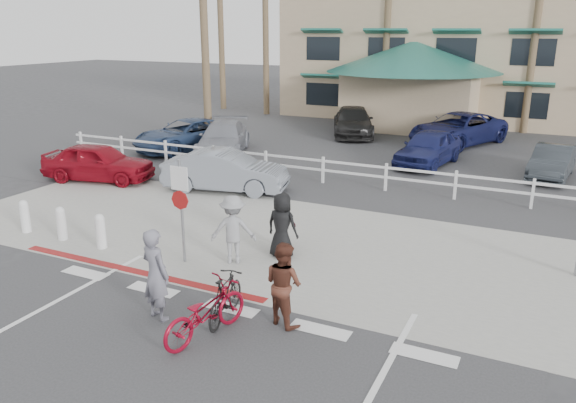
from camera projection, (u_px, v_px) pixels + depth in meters
The scene contains 31 objects.
ground at pixel (215, 322), 11.09m from camera, with size 140.00×140.00×0.00m, color #333335.
bike_path at pixel (150, 376), 9.37m from camera, with size 12.00×16.00×0.01m, color #333335.
sidewalk_plaza at pixel (307, 245), 14.96m from camera, with size 22.00×7.00×0.01m, color gray.
cross_street at pixel (356, 205), 18.40m from camera, with size 40.00×5.00×0.01m, color #333335.
parking_lot at pixel (422, 150), 26.58m from camera, with size 50.00×16.00×0.01m, color #333335.
curb_red at pixel (136, 271), 13.36m from camera, with size 7.00×0.25×0.02m, color maroon.
rail_fence at pixel (389, 178), 19.77m from camera, with size 29.40×0.16×1.00m, color silver, non-canonical shape.
building at pixel (507, 26), 35.26m from camera, with size 28.00×16.00×11.30m, color tan, non-canonical shape.
sign_post at pixel (182, 206), 13.50m from camera, with size 0.50×0.10×2.90m, color gray, non-canonical shape.
bollard_0 at pixel (101, 231), 14.65m from camera, with size 0.26×0.26×0.95m, color silver, non-canonical shape.
bollard_1 at pixel (61, 223), 15.23m from camera, with size 0.26×0.26×0.95m, color silver, non-canonical shape.
bollard_2 at pixel (25, 216), 15.81m from camera, with size 0.26×0.26×0.95m, color silver, non-canonical shape.
palm_1 at pixel (265, 12), 35.63m from camera, with size 4.00×4.00×13.00m, color #205422, non-canonical shape.
palm_3 at pixel (389, 1), 32.17m from camera, with size 4.00×4.00×14.00m, color #205422, non-canonical shape.
palm_5 at pixel (539, 8), 29.02m from camera, with size 4.00×4.00×13.00m, color #205422, non-canonical shape.
palm_10 at pixel (204, 18), 26.35m from camera, with size 4.00×4.00×12.00m, color #205422, non-canonical shape.
bike_red at pixel (205, 312), 10.41m from camera, with size 0.69×1.99×1.05m, color maroon.
rider_red at pixel (156, 274), 10.97m from camera, with size 0.69×0.45×1.89m, color slate.
bike_black at pixel (225, 297), 11.05m from camera, with size 0.45×1.60×0.96m, color black.
rider_black at pixel (284, 284), 10.82m from camera, with size 0.82×0.64×1.69m, color #51281C.
pedestrian_a at pixel (233, 230), 13.65m from camera, with size 1.11×0.64×1.72m, color gray.
pedestrian_child at pixel (283, 223), 14.63m from camera, with size 0.80×0.33×1.36m, color #4A1821.
pedestrian_b at pixel (282, 226), 13.99m from camera, with size 0.82×0.54×1.68m, color black.
car_white_sedan at pixel (226, 171), 19.77m from camera, with size 1.53×4.38×1.44m, color slate.
car_red_compact at pixel (98, 162), 21.12m from camera, with size 1.68×4.19×1.43m, color maroon.
lot_car_0 at pixel (187, 135), 26.37m from camera, with size 2.40×5.20×1.45m, color navy.
lot_car_1 at pixel (223, 139), 25.52m from camera, with size 2.02×4.96×1.44m, color gray.
lot_car_2 at pixel (428, 148), 23.50m from camera, with size 1.74×4.32×1.47m, color #161B50.
lot_car_3 at pixel (552, 162), 21.50m from camera, with size 1.32×3.78×1.25m, color #282D32.
lot_car_4 at pixel (353, 122), 30.06m from camera, with size 2.04×5.02×1.46m, color black.
lot_car_5 at pixel (458, 129), 27.61m from camera, with size 2.58×5.59×1.55m, color #141949.
Camera 1 is at (5.58, -8.28, 5.58)m, focal length 35.00 mm.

